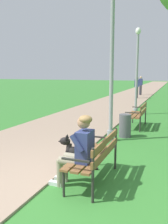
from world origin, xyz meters
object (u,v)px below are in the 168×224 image
Objects in this scene: person_seated_on_near_bench at (79,148)px; park_bench_mid at (138,113)px; litter_bin at (125,126)px; pedestrian_distant at (137,88)px; dog_black at (77,156)px; lamp_post_mid at (137,71)px; pedestrian_further_distant at (141,86)px; park_bench_near at (96,154)px; lamp_post_near at (112,60)px.

park_bench_mid is at bearing 87.48° from person_seated_on_near_bench.
pedestrian_distant reaches higher than litter_bin.
lamp_post_mid is (0.05, 6.95, 1.77)m from dog_black.
lamp_post_mid is 2.38× the size of pedestrian_distant.
dog_black reaches higher than litter_bin.
person_seated_on_near_bench reaches higher than park_bench_mid.
person_seated_on_near_bench is 0.76× the size of pedestrian_distant.
pedestrian_further_distant is (-1.53, 17.70, 0.16)m from person_seated_on_near_bench.
lamp_post_mid reaches higher than park_bench_near.
person_seated_on_near_bench is 0.90m from dog_black.
lamp_post_near reaches higher than pedestrian_further_distant.
lamp_post_mid reaches higher than pedestrian_further_distant.
pedestrian_further_distant is at bearing 94.99° from lamp_post_near.
lamp_post_mid is at bearing 95.02° from litter_bin.
litter_bin is (-0.14, 3.20, -0.16)m from park_bench_near.
pedestrian_further_distant is at bearing 92.42° from pedestrian_distant.
lamp_post_near is 2.66× the size of pedestrian_distant.
park_bench_mid is 0.91× the size of pedestrian_distant.
lamp_post_mid is 2.38× the size of pedestrian_further_distant.
pedestrian_distant is at bearing -87.58° from pedestrian_further_distant.
park_bench_near is at bearing -90.14° from park_bench_mid.
park_bench_near is 0.34× the size of lamp_post_near.
litter_bin is 0.42× the size of pedestrian_distant.
pedestrian_distant is (-1.63, 9.87, 0.33)m from park_bench_mid.
park_bench_mid is at bearing -80.64° from pedestrian_distant.
person_seated_on_near_bench reaches higher than dog_black.
park_bench_mid is 12.85m from pedestrian_further_distant.
pedestrian_further_distant is (-1.29, 14.75, -1.43)m from lamp_post_near.
pedestrian_distant is (-1.41, 14.84, 0.16)m from person_seated_on_near_bench.
pedestrian_further_distant is at bearing 93.97° from dog_black.
lamp_post_mid is at bearing 93.96° from park_bench_near.
dog_black is 1.18× the size of litter_bin.
person_seated_on_near_bench is at bearing -64.06° from dog_black.
park_bench_near is 14.65m from pedestrian_distant.
park_bench_near is 0.40m from person_seated_on_near_bench.
dog_black is at bearing 142.46° from park_bench_near.
pedestrian_distant is at bearing 94.28° from dog_black.
person_seated_on_near_bench is 14.91m from pedestrian_distant.
person_seated_on_near_bench reaches higher than park_bench_near.
lamp_post_mid reaches higher than dog_black.
person_seated_on_near_bench is at bearing -85.06° from pedestrian_further_distant.
dog_black is 17.03m from pedestrian_further_distant.
dog_black is 0.50× the size of pedestrian_further_distant.
park_bench_mid is 0.38× the size of lamp_post_mid.
pedestrian_further_distant is at bearing 96.39° from litter_bin.
lamp_post_mid is at bearing -81.25° from pedestrian_distant.
lamp_post_near is 6.28× the size of litter_bin.
litter_bin is (0.30, 0.54, -1.92)m from lamp_post_near.
dog_black is (-0.35, 0.72, -0.42)m from person_seated_on_near_bench.
person_seated_on_near_bench is (-0.22, -4.97, 0.17)m from park_bench_mid.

